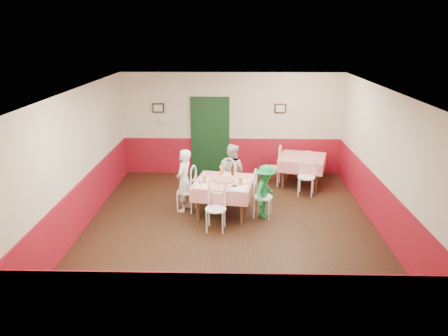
{
  "coord_description": "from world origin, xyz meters",
  "views": [
    {
      "loc": [
        0.07,
        -8.25,
        3.88
      ],
      "look_at": [
        -0.15,
        0.64,
        1.05
      ],
      "focal_mm": 35.0,
      "sensor_mm": 36.0,
      "label": 1
    }
  ],
  "objects_px": {
    "chair_right": "(263,197)",
    "glass_b": "(241,182)",
    "diner_far": "(231,172)",
    "beer_bottle": "(232,170)",
    "chair_far": "(231,181)",
    "chair_second_b": "(306,177)",
    "glass_c": "(222,171)",
    "second_table": "(302,171)",
    "chair_near": "(216,209)",
    "pizza": "(224,180)",
    "diner_right": "(265,191)",
    "diner_left": "(184,181)",
    "glass_a": "(205,180)",
    "chair_second_a": "(273,168)",
    "main_table": "(224,197)",
    "chair_left": "(186,191)",
    "wallet": "(234,186)"
  },
  "relations": [
    {
      "from": "chair_second_b",
      "to": "diner_far",
      "type": "bearing_deg",
      "value": -155.47
    },
    {
      "from": "glass_a",
      "to": "second_table",
      "type": "bearing_deg",
      "value": 41.43
    },
    {
      "from": "chair_far",
      "to": "diner_right",
      "type": "height_order",
      "value": "diner_right"
    },
    {
      "from": "chair_second_b",
      "to": "diner_left",
      "type": "height_order",
      "value": "diner_left"
    },
    {
      "from": "chair_second_a",
      "to": "glass_c",
      "type": "bearing_deg",
      "value": -25.17
    },
    {
      "from": "glass_b",
      "to": "diner_far",
      "type": "bearing_deg",
      "value": 99.86
    },
    {
      "from": "chair_far",
      "to": "glass_c",
      "type": "bearing_deg",
      "value": 84.72
    },
    {
      "from": "chair_far",
      "to": "diner_right",
      "type": "relative_size",
      "value": 0.77
    },
    {
      "from": "chair_far",
      "to": "beer_bottle",
      "type": "xyz_separation_m",
      "value": [
        0.04,
        -0.47,
        0.43
      ]
    },
    {
      "from": "main_table",
      "to": "wallet",
      "type": "relative_size",
      "value": 11.09
    },
    {
      "from": "chair_second_a",
      "to": "glass_c",
      "type": "relative_size",
      "value": 6.11
    },
    {
      "from": "chair_right",
      "to": "diner_far",
      "type": "distance_m",
      "value": 1.26
    },
    {
      "from": "diner_right",
      "to": "diner_left",
      "type": "bearing_deg",
      "value": 104.5
    },
    {
      "from": "diner_far",
      "to": "beer_bottle",
      "type": "bearing_deg",
      "value": 117.19
    },
    {
      "from": "chair_second_a",
      "to": "chair_second_b",
      "type": "distance_m",
      "value": 1.06
    },
    {
      "from": "diner_right",
      "to": "beer_bottle",
      "type": "bearing_deg",
      "value": 78.03
    },
    {
      "from": "chair_right",
      "to": "glass_b",
      "type": "height_order",
      "value": "glass_b"
    },
    {
      "from": "chair_right",
      "to": "chair_near",
      "type": "height_order",
      "value": "same"
    },
    {
      "from": "chair_second_a",
      "to": "main_table",
      "type": "bearing_deg",
      "value": -17.07
    },
    {
      "from": "chair_right",
      "to": "chair_far",
      "type": "distance_m",
      "value": 1.2
    },
    {
      "from": "chair_left",
      "to": "diner_far",
      "type": "xyz_separation_m",
      "value": [
        0.99,
        0.74,
        0.22
      ]
    },
    {
      "from": "chair_far",
      "to": "glass_b",
      "type": "height_order",
      "value": "glass_b"
    },
    {
      "from": "glass_b",
      "to": "wallet",
      "type": "bearing_deg",
      "value": -150.63
    },
    {
      "from": "chair_right",
      "to": "beer_bottle",
      "type": "relative_size",
      "value": 3.73
    },
    {
      "from": "chair_left",
      "to": "wallet",
      "type": "relative_size",
      "value": 8.18
    },
    {
      "from": "second_table",
      "to": "wallet",
      "type": "distance_m",
      "value": 2.89
    },
    {
      "from": "chair_right",
      "to": "wallet",
      "type": "distance_m",
      "value": 0.72
    },
    {
      "from": "second_table",
      "to": "wallet",
      "type": "relative_size",
      "value": 10.18
    },
    {
      "from": "chair_left",
      "to": "diner_left",
      "type": "relative_size",
      "value": 0.64
    },
    {
      "from": "diner_right",
      "to": "chair_far",
      "type": "bearing_deg",
      "value": 61.14
    },
    {
      "from": "glass_b",
      "to": "glass_c",
      "type": "height_order",
      "value": "glass_b"
    },
    {
      "from": "beer_bottle",
      "to": "chair_near",
      "type": "bearing_deg",
      "value": -105.18
    },
    {
      "from": "pizza",
      "to": "diner_left",
      "type": "bearing_deg",
      "value": 168.74
    },
    {
      "from": "chair_near",
      "to": "pizza",
      "type": "height_order",
      "value": "chair_near"
    },
    {
      "from": "chair_left",
      "to": "chair_second_b",
      "type": "relative_size",
      "value": 1.0
    },
    {
      "from": "glass_c",
      "to": "glass_b",
      "type": "bearing_deg",
      "value": -59.36
    },
    {
      "from": "glass_c",
      "to": "wallet",
      "type": "height_order",
      "value": "glass_c"
    },
    {
      "from": "second_table",
      "to": "beer_bottle",
      "type": "bearing_deg",
      "value": -138.83
    },
    {
      "from": "chair_left",
      "to": "chair_second_a",
      "type": "bearing_deg",
      "value": 144.73
    },
    {
      "from": "chair_near",
      "to": "diner_right",
      "type": "height_order",
      "value": "diner_right"
    },
    {
      "from": "chair_right",
      "to": "chair_left",
      "type": "bearing_deg",
      "value": 91.44
    },
    {
      "from": "chair_second_b",
      "to": "glass_c",
      "type": "relative_size",
      "value": 6.11
    },
    {
      "from": "pizza",
      "to": "glass_b",
      "type": "distance_m",
      "value": 0.44
    },
    {
      "from": "second_table",
      "to": "chair_second_b",
      "type": "relative_size",
      "value": 1.24
    },
    {
      "from": "beer_bottle",
      "to": "diner_left",
      "type": "xyz_separation_m",
      "value": [
        -1.07,
        -0.21,
        -0.18
      ]
    },
    {
      "from": "chair_left",
      "to": "beer_bottle",
      "type": "xyz_separation_m",
      "value": [
        1.02,
        0.22,
        0.43
      ]
    },
    {
      "from": "chair_near",
      "to": "chair_far",
      "type": "bearing_deg",
      "value": 85.88
    },
    {
      "from": "glass_b",
      "to": "chair_near",
      "type": "bearing_deg",
      "value": -131.31
    },
    {
      "from": "diner_far",
      "to": "diner_right",
      "type": "distance_m",
      "value": 1.28
    },
    {
      "from": "diner_left",
      "to": "diner_far",
      "type": "distance_m",
      "value": 1.27
    }
  ]
}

